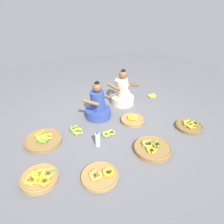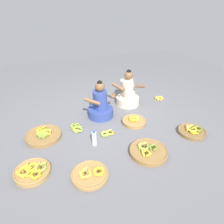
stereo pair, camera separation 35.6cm
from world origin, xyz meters
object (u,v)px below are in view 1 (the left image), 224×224
at_px(banana_basket_back_right, 44,140).
at_px(loose_bananas_back_center, 76,130).
at_px(water_bottle, 98,140).
at_px(banana_basket_near_vendor, 189,126).
at_px(banana_basket_front_left, 100,176).
at_px(loose_bananas_front_right, 152,96).
at_px(vendor_woman_front, 98,106).
at_px(banana_basket_front_center, 133,120).
at_px(vendor_woman_behind, 123,93).
at_px(loose_bananas_near_bicycle, 108,134).
at_px(banana_basket_mid_right, 40,178).
at_px(banana_basket_mid_left, 152,148).

xyz_separation_m(banana_basket_back_right, loose_bananas_back_center, (0.59, 0.05, -0.02)).
height_order(loose_bananas_back_center, water_bottle, water_bottle).
height_order(banana_basket_near_vendor, banana_basket_front_left, banana_basket_near_vendor).
xyz_separation_m(banana_basket_near_vendor, loose_bananas_front_right, (0.23, 1.42, -0.02)).
height_order(vendor_woman_front, loose_bananas_front_right, vendor_woman_front).
bearing_deg(banana_basket_front_center, banana_basket_near_vendor, -39.52).
bearing_deg(vendor_woman_behind, water_bottle, -134.81).
height_order(vendor_woman_behind, banana_basket_near_vendor, vendor_woman_behind).
height_order(banana_basket_back_right, banana_basket_front_center, banana_basket_back_right).
xyz_separation_m(loose_bananas_front_right, water_bottle, (-1.96, -1.10, 0.10)).
bearing_deg(banana_basket_front_center, loose_bananas_near_bicycle, -165.09).
bearing_deg(loose_bananas_front_right, banana_basket_front_center, -144.84).
bearing_deg(water_bottle, loose_bananas_near_bicycle, 34.27).
relative_size(banana_basket_front_left, loose_bananas_front_right, 2.19).
xyz_separation_m(banana_basket_back_right, banana_basket_front_center, (1.69, -0.14, -0.00)).
bearing_deg(loose_bananas_front_right, banana_basket_mid_right, -154.22).
distance_m(vendor_woman_front, banana_basket_mid_right, 1.81).
distance_m(banana_basket_front_left, banana_basket_mid_right, 0.80).
bearing_deg(banana_basket_mid_right, vendor_woman_behind, 34.69).
bearing_deg(loose_bananas_near_bicycle, banana_basket_back_right, 163.64).
height_order(vendor_woman_behind, banana_basket_front_center, vendor_woman_behind).
height_order(banana_basket_back_right, banana_basket_mid_left, banana_basket_back_right).
bearing_deg(banana_basket_back_right, banana_basket_front_center, -4.77).
xyz_separation_m(banana_basket_back_right, banana_basket_near_vendor, (2.51, -0.82, -0.01)).
bearing_deg(banana_basket_back_right, vendor_woman_behind, 18.54).
bearing_deg(banana_basket_near_vendor, loose_bananas_back_center, 155.50).
distance_m(vendor_woman_front, banana_basket_front_left, 1.63).
xyz_separation_m(banana_basket_front_left, banana_basket_mid_left, (0.97, 0.12, 0.01)).
height_order(banana_basket_back_right, water_bottle, water_bottle).
bearing_deg(banana_basket_mid_left, banana_basket_back_right, 145.81).
bearing_deg(loose_bananas_near_bicycle, banana_basket_front_left, -122.39).
distance_m(vendor_woman_behind, water_bottle, 1.61).
bearing_deg(vendor_woman_front, loose_bananas_front_right, 9.08).
bearing_deg(banana_basket_front_left, banana_basket_mid_right, 156.41).
relative_size(banana_basket_front_left, banana_basket_mid_right, 1.04).
distance_m(banana_basket_front_left, loose_bananas_near_bicycle, 0.98).
bearing_deg(loose_bananas_near_bicycle, vendor_woman_front, 80.49).
height_order(vendor_woman_front, loose_bananas_back_center, vendor_woman_front).
height_order(vendor_woman_behind, banana_basket_back_right, vendor_woman_behind).
bearing_deg(loose_bananas_back_center, vendor_woman_front, 27.13).
bearing_deg(banana_basket_mid_right, banana_basket_mid_left, -6.60).
height_order(vendor_woman_front, banana_basket_mid_right, vendor_woman_front).
distance_m(banana_basket_front_left, banana_basket_mid_left, 0.98).
relative_size(banana_basket_front_center, loose_bananas_front_right, 1.99).
relative_size(vendor_woman_front, vendor_woman_behind, 0.95).
height_order(banana_basket_back_right, banana_basket_mid_right, banana_basket_mid_right).
height_order(banana_basket_front_center, loose_bananas_back_center, banana_basket_front_center).
relative_size(banana_basket_front_left, banana_basket_mid_left, 0.86).
xyz_separation_m(loose_bananas_back_center, loose_bananas_front_right, (2.15, 0.55, -0.00)).
distance_m(banana_basket_near_vendor, banana_basket_mid_right, 2.72).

